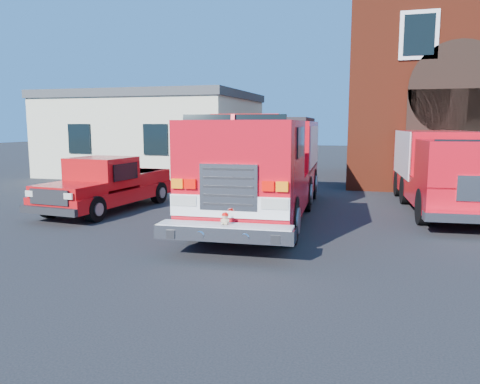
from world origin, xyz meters
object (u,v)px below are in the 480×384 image
(side_building, at_px, (156,133))
(pickup_truck, at_px, (108,185))
(fire_engine, at_px, (266,165))
(secondary_truck, at_px, (444,167))

(side_building, xyz_separation_m, pickup_truck, (3.60, -10.60, -1.41))
(side_building, relative_size, fire_engine, 1.06)
(side_building, bearing_deg, secondary_truck, -28.64)
(side_building, relative_size, secondary_truck, 1.32)
(side_building, relative_size, pickup_truck, 1.93)
(side_building, bearing_deg, fire_engine, -49.60)
(side_building, height_order, secondary_truck, side_building)
(side_building, distance_m, pickup_truck, 11.28)
(secondary_truck, bearing_deg, fire_engine, -153.39)
(fire_engine, height_order, secondary_truck, fire_engine)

